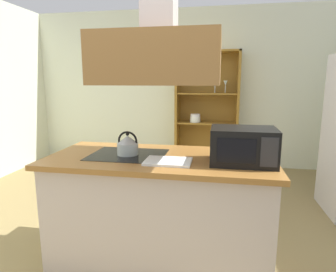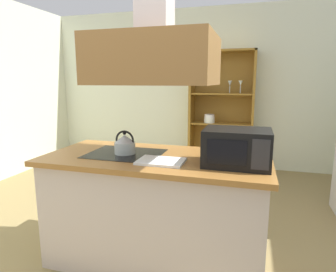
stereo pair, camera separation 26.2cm
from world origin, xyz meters
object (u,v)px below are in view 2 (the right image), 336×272
object	(u,v)px
cutting_board	(161,161)
microwave	(237,147)
dish_cabinet	(221,118)
kettle	(125,144)

from	to	relation	value
cutting_board	microwave	size ratio (longest dim) A/B	0.74
dish_cabinet	microwave	xyz separation A→B (m)	(0.41, -2.86, 0.15)
kettle	cutting_board	world-z (taller)	kettle
microwave	kettle	bearing A→B (deg)	175.08
kettle	microwave	size ratio (longest dim) A/B	0.42
kettle	dish_cabinet	bearing A→B (deg)	80.06
dish_cabinet	microwave	distance (m)	2.90
dish_cabinet	cutting_board	distance (m)	2.95
kettle	cutting_board	bearing A→B (deg)	-23.88
microwave	dish_cabinet	bearing A→B (deg)	98.10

